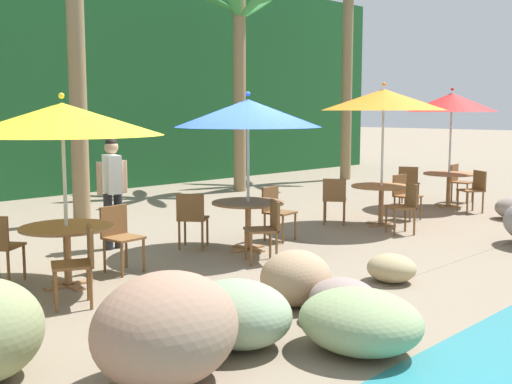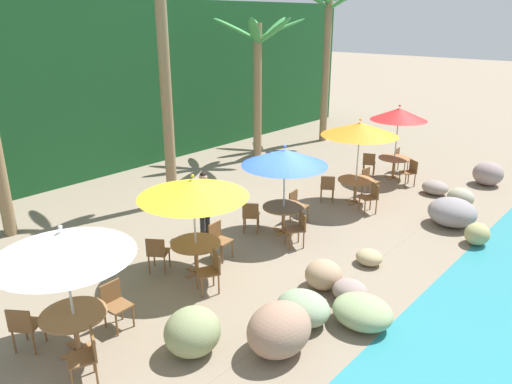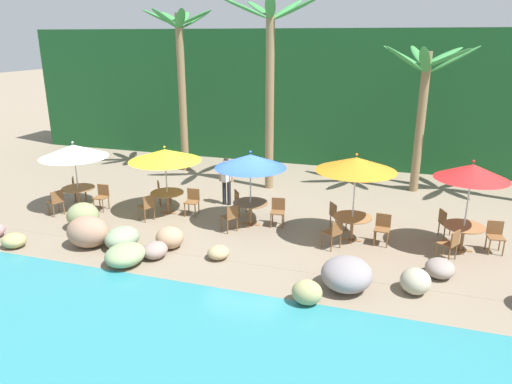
{
  "view_description": "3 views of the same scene",
  "coord_description": "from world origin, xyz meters",
  "px_view_note": "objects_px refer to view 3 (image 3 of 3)",
  "views": [
    {
      "loc": [
        -6.64,
        -6.74,
        2.12
      ],
      "look_at": [
        0.06,
        -0.17,
        0.91
      ],
      "focal_mm": 44.91,
      "sensor_mm": 36.0,
      "label": 1
    },
    {
      "loc": [
        -9.13,
        -7.18,
        5.4
      ],
      "look_at": [
        -0.77,
        0.23,
        1.33
      ],
      "focal_mm": 33.98,
      "sensor_mm": 36.0,
      "label": 2
    },
    {
      "loc": [
        4.54,
        -13.22,
        5.66
      ],
      "look_at": [
        0.31,
        -0.06,
        1.13
      ],
      "focal_mm": 33.35,
      "sensor_mm": 36.0,
      "label": 3
    }
  ],
  "objects_px": {
    "palm_tree_third": "(424,91)",
    "chair_red_seaward": "(495,234)",
    "dining_table_white": "(78,191)",
    "waiter_in_white": "(226,178)",
    "chair_yellow_seaward": "(192,200)",
    "palm_tree_second": "(270,68)",
    "chair_blue_left": "(230,216)",
    "palm_tree_nearest": "(181,65)",
    "chair_red_left": "(451,243)",
    "chair_yellow_left": "(147,206)",
    "chair_white_left": "(56,201)",
    "dining_table_blue": "(251,206)",
    "chair_orange_seaward": "(383,227)",
    "chair_white_inland": "(77,187)",
    "dining_table_yellow": "(167,196)",
    "chair_blue_seaward": "(278,210)",
    "chair_blue_inland": "(240,201)",
    "dining_table_red": "(464,230)",
    "chair_yellow_inland": "(162,191)",
    "dining_table_orange": "(352,221)",
    "chair_white_seaward": "(102,195)",
    "chair_orange_inland": "(336,214)",
    "umbrella_blue": "(250,161)",
    "chair_red_inland": "(446,222)",
    "umbrella_white": "(73,151)",
    "chair_orange_left": "(334,232)",
    "umbrella_red": "(472,172)",
    "umbrella_orange": "(356,164)",
    "umbrella_yellow": "(165,155)"
  },
  "relations": [
    {
      "from": "chair_red_left",
      "to": "waiter_in_white",
      "type": "distance_m",
      "value": 7.59
    },
    {
      "from": "chair_yellow_inland",
      "to": "chair_red_seaward",
      "type": "xyz_separation_m",
      "value": [
        10.53,
        -0.6,
        0.0
      ]
    },
    {
      "from": "dining_table_red",
      "to": "palm_tree_second",
      "type": "bearing_deg",
      "value": 149.51
    },
    {
      "from": "chair_white_inland",
      "to": "dining_table_red",
      "type": "xyz_separation_m",
      "value": [
        12.85,
        -0.3,
        0.1
      ]
    },
    {
      "from": "chair_red_seaward",
      "to": "palm_tree_second",
      "type": "bearing_deg",
      "value": 153.5
    },
    {
      "from": "chair_blue_left",
      "to": "palm_tree_nearest",
      "type": "relative_size",
      "value": 0.13
    },
    {
      "from": "palm_tree_third",
      "to": "chair_red_seaward",
      "type": "bearing_deg",
      "value": -67.38
    },
    {
      "from": "dining_table_blue",
      "to": "dining_table_white",
      "type": "bearing_deg",
      "value": -176.45
    },
    {
      "from": "dining_table_white",
      "to": "waiter_in_white",
      "type": "height_order",
      "value": "waiter_in_white"
    },
    {
      "from": "chair_blue_left",
      "to": "chair_yellow_seaward",
      "type": "bearing_deg",
      "value": 149.4
    },
    {
      "from": "chair_blue_left",
      "to": "waiter_in_white",
      "type": "bearing_deg",
      "value": 113.89
    },
    {
      "from": "chair_blue_inland",
      "to": "palm_tree_second",
      "type": "xyz_separation_m",
      "value": [
        0.05,
        3.28,
        4.07
      ]
    },
    {
      "from": "palm_tree_third",
      "to": "dining_table_blue",
      "type": "bearing_deg",
      "value": -133.26
    },
    {
      "from": "dining_table_yellow",
      "to": "dining_table_red",
      "type": "xyz_separation_m",
      "value": [
        9.14,
        -0.14,
        0.0
      ]
    },
    {
      "from": "chair_red_seaward",
      "to": "umbrella_orange",
      "type": "bearing_deg",
      "value": -173.71
    },
    {
      "from": "chair_orange_seaward",
      "to": "palm_tree_third",
      "type": "xyz_separation_m",
      "value": [
        0.87,
        5.44,
        3.28
      ]
    },
    {
      "from": "chair_white_seaward",
      "to": "chair_yellow_left",
      "type": "xyz_separation_m",
      "value": [
        2.01,
        -0.44,
        0.0
      ]
    },
    {
      "from": "dining_table_orange",
      "to": "chair_orange_seaward",
      "type": "bearing_deg",
      "value": 2.92
    },
    {
      "from": "chair_red_seaward",
      "to": "chair_orange_seaward",
      "type": "bearing_deg",
      "value": -172.75
    },
    {
      "from": "umbrella_blue",
      "to": "chair_red_inland",
      "type": "bearing_deg",
      "value": 7.01
    },
    {
      "from": "chair_white_inland",
      "to": "chair_orange_seaward",
      "type": "distance_m",
      "value": 10.72
    },
    {
      "from": "umbrella_blue",
      "to": "umbrella_red",
      "type": "xyz_separation_m",
      "value": [
        6.18,
        -0.04,
        0.21
      ]
    },
    {
      "from": "palm_tree_third",
      "to": "chair_yellow_inland",
      "type": "bearing_deg",
      "value": -152.11
    },
    {
      "from": "chair_orange_seaward",
      "to": "chair_orange_left",
      "type": "distance_m",
      "value": 1.49
    },
    {
      "from": "umbrella_yellow",
      "to": "umbrella_red",
      "type": "xyz_separation_m",
      "value": [
        9.14,
        -0.14,
        0.27
      ]
    },
    {
      "from": "palm_tree_third",
      "to": "chair_orange_inland",
      "type": "bearing_deg",
      "value": -115.25
    },
    {
      "from": "umbrella_white",
      "to": "waiter_in_white",
      "type": "bearing_deg",
      "value": 21.92
    },
    {
      "from": "chair_red_left",
      "to": "palm_tree_second",
      "type": "relative_size",
      "value": 0.12
    },
    {
      "from": "chair_yellow_left",
      "to": "palm_tree_second",
      "type": "bearing_deg",
      "value": 59.45
    },
    {
      "from": "chair_white_seaward",
      "to": "waiter_in_white",
      "type": "relative_size",
      "value": 0.51
    },
    {
      "from": "umbrella_blue",
      "to": "umbrella_red",
      "type": "bearing_deg",
      "value": -0.38
    },
    {
      "from": "umbrella_blue",
      "to": "chair_red_seaward",
      "type": "distance_m",
      "value": 7.18
    },
    {
      "from": "chair_white_left",
      "to": "chair_orange_inland",
      "type": "xyz_separation_m",
      "value": [
        8.98,
        1.57,
        0.0
      ]
    },
    {
      "from": "chair_yellow_inland",
      "to": "chair_blue_seaward",
      "type": "height_order",
      "value": "same"
    },
    {
      "from": "chair_white_left",
      "to": "dining_table_blue",
      "type": "relative_size",
      "value": 0.79
    },
    {
      "from": "chair_red_seaward",
      "to": "palm_tree_second",
      "type": "distance_m",
      "value": 9.36
    },
    {
      "from": "chair_red_left",
      "to": "chair_red_seaward",
      "type": "bearing_deg",
      "value": 38.79
    },
    {
      "from": "chair_red_seaward",
      "to": "chair_red_inland",
      "type": "xyz_separation_m",
      "value": [
        -1.25,
        0.56,
        0.0
      ]
    },
    {
      "from": "dining_table_yellow",
      "to": "umbrella_white",
      "type": "bearing_deg",
      "value": -171.27
    },
    {
      "from": "umbrella_blue",
      "to": "waiter_in_white",
      "type": "relative_size",
      "value": 1.4
    },
    {
      "from": "dining_table_white",
      "to": "chair_yellow_seaward",
      "type": "distance_m",
      "value": 4.04
    },
    {
      "from": "chair_yellow_seaward",
      "to": "waiter_in_white",
      "type": "xyz_separation_m",
      "value": [
        0.73,
        1.25,
        0.47
      ]
    },
    {
      "from": "chair_yellow_inland",
      "to": "chair_orange_inland",
      "type": "distance_m",
      "value": 6.15
    },
    {
      "from": "chair_white_inland",
      "to": "waiter_in_white",
      "type": "distance_m",
      "value": 5.45
    },
    {
      "from": "chair_blue_inland",
      "to": "chair_orange_seaward",
      "type": "distance_m",
      "value": 4.7
    },
    {
      "from": "chair_orange_seaward",
      "to": "chair_red_seaward",
      "type": "bearing_deg",
      "value": 7.25
    },
    {
      "from": "dining_table_yellow",
      "to": "chair_blue_seaward",
      "type": "xyz_separation_m",
      "value": [
        3.79,
        0.1,
        -0.1
      ]
    },
    {
      "from": "dining_table_blue",
      "to": "dining_table_yellow",
      "type": "bearing_deg",
      "value": 177.99
    },
    {
      "from": "umbrella_orange",
      "to": "chair_red_seaward",
      "type": "bearing_deg",
      "value": 6.29
    },
    {
      "from": "chair_yellow_left",
      "to": "waiter_in_white",
      "type": "bearing_deg",
      "value": 50.03
    }
  ]
}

